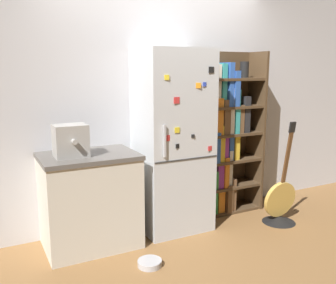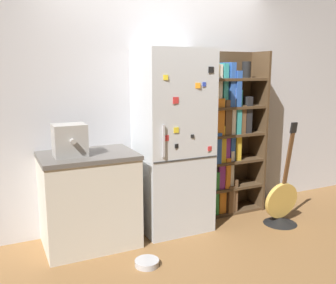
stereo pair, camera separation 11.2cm
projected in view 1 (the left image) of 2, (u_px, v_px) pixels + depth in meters
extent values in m
plane|color=olive|center=(180.00, 232.00, 3.83)|extent=(16.00, 16.00, 0.00)
cube|color=silver|center=(159.00, 102.00, 4.00)|extent=(8.00, 0.05, 2.60)
cube|color=silver|center=(173.00, 141.00, 3.80)|extent=(0.70, 0.58, 1.84)
cube|color=#333333|center=(187.00, 159.00, 3.57)|extent=(0.68, 0.01, 0.01)
cube|color=#B2B2B7|center=(165.00, 141.00, 3.41)|extent=(0.02, 0.02, 0.30)
cube|color=black|center=(177.00, 146.00, 3.49)|extent=(0.04, 0.02, 0.04)
cube|color=orange|center=(198.00, 86.00, 3.49)|extent=(0.05, 0.02, 0.05)
cube|color=blue|center=(205.00, 84.00, 3.52)|extent=(0.04, 0.01, 0.04)
cube|color=yellow|center=(167.00, 77.00, 3.32)|extent=(0.05, 0.01, 0.04)
cube|color=yellow|center=(177.00, 130.00, 3.46)|extent=(0.05, 0.01, 0.05)
cube|color=black|center=(193.00, 136.00, 3.55)|extent=(0.03, 0.01, 0.03)
cube|color=red|center=(210.00, 148.00, 3.67)|extent=(0.05, 0.01, 0.05)
cube|color=red|center=(167.00, 138.00, 3.43)|extent=(0.05, 0.02, 0.05)
cube|color=black|center=(211.00, 70.00, 3.52)|extent=(0.06, 0.01, 0.06)
cube|color=red|center=(177.00, 100.00, 3.41)|extent=(0.06, 0.01, 0.06)
cube|color=#4C3823|center=(201.00, 136.00, 4.10)|extent=(0.03, 0.34, 1.84)
cube|color=#4C3823|center=(255.00, 131.00, 4.43)|extent=(0.03, 0.34, 1.84)
cube|color=#4C3823|center=(221.00, 132.00, 4.40)|extent=(0.78, 0.03, 1.84)
cube|color=#4C3823|center=(227.00, 209.00, 4.44)|extent=(0.72, 0.31, 0.03)
cube|color=#4C3823|center=(228.00, 185.00, 4.38)|extent=(0.72, 0.31, 0.03)
cube|color=#4C3823|center=(229.00, 160.00, 4.32)|extent=(0.72, 0.31, 0.03)
cube|color=#4C3823|center=(229.00, 134.00, 4.26)|extent=(0.72, 0.31, 0.03)
cube|color=#4C3823|center=(230.00, 107.00, 4.21)|extent=(0.72, 0.31, 0.03)
cube|color=#4C3823|center=(231.00, 79.00, 4.15)|extent=(0.72, 0.31, 0.03)
cube|color=silver|center=(205.00, 199.00, 4.27)|extent=(0.08, 0.24, 0.31)
cube|color=#338C3F|center=(211.00, 191.00, 4.27)|extent=(0.05, 0.23, 0.50)
cube|color=orange|center=(217.00, 192.00, 4.32)|extent=(0.09, 0.22, 0.43)
cube|color=brown|center=(223.00, 196.00, 4.37)|extent=(0.07, 0.29, 0.31)
cube|color=brown|center=(228.00, 192.00, 4.40)|extent=(0.05, 0.27, 0.38)
cube|color=gold|center=(205.00, 166.00, 4.19)|extent=(0.06, 0.24, 0.51)
cube|color=#262628|center=(209.00, 171.00, 4.24)|extent=(0.04, 0.25, 0.37)
cube|color=purple|center=(215.00, 172.00, 4.27)|extent=(0.08, 0.25, 0.34)
cube|color=orange|center=(221.00, 171.00, 4.30)|extent=(0.06, 0.27, 0.35)
cube|color=silver|center=(225.00, 167.00, 4.32)|extent=(0.04, 0.25, 0.42)
cube|color=#2D59B2|center=(205.00, 145.00, 4.15)|extent=(0.05, 0.24, 0.37)
cube|color=#2D59B2|center=(211.00, 146.00, 4.17)|extent=(0.07, 0.28, 0.34)
cube|color=gold|center=(216.00, 143.00, 4.20)|extent=(0.07, 0.25, 0.41)
cube|color=purple|center=(221.00, 146.00, 4.24)|extent=(0.05, 0.23, 0.32)
cube|color=#2D59B2|center=(227.00, 137.00, 4.25)|extent=(0.06, 0.22, 0.50)
cube|color=gold|center=(232.00, 143.00, 4.31)|extent=(0.07, 0.23, 0.35)
cube|color=#2D59B2|center=(206.00, 116.00, 4.08)|extent=(0.07, 0.22, 0.42)
cube|color=orange|center=(214.00, 116.00, 4.12)|extent=(0.09, 0.26, 0.40)
cube|color=brown|center=(220.00, 116.00, 4.17)|extent=(0.08, 0.28, 0.38)
cube|color=silver|center=(226.00, 110.00, 4.19)|extent=(0.05, 0.28, 0.51)
cube|color=teal|center=(231.00, 111.00, 4.22)|extent=(0.06, 0.27, 0.49)
cube|color=brown|center=(236.00, 118.00, 4.26)|extent=(0.06, 0.25, 0.32)
cube|color=#262628|center=(241.00, 114.00, 4.29)|extent=(0.07, 0.25, 0.41)
cube|color=gold|center=(208.00, 85.00, 4.02)|extent=(0.09, 0.25, 0.47)
cube|color=silver|center=(213.00, 86.00, 4.07)|extent=(0.05, 0.24, 0.45)
cube|color=teal|center=(219.00, 85.00, 4.08)|extent=(0.06, 0.22, 0.46)
cube|color=#2D59B2|center=(225.00, 84.00, 4.12)|extent=(0.06, 0.27, 0.47)
cube|color=#2D59B2|center=(230.00, 88.00, 4.16)|extent=(0.07, 0.29, 0.39)
cylinder|color=black|center=(244.00, 70.00, 4.21)|extent=(0.10, 0.10, 0.18)
cube|color=beige|center=(90.00, 202.00, 3.48)|extent=(0.85, 0.61, 0.84)
cube|color=#5B5651|center=(88.00, 156.00, 3.40)|extent=(0.87, 0.63, 0.04)
cube|color=#A5A39E|center=(71.00, 141.00, 3.26)|extent=(0.28, 0.22, 0.29)
cylinder|color=#A5A39E|center=(74.00, 142.00, 3.13)|extent=(0.04, 0.06, 0.04)
cone|color=black|center=(279.00, 219.00, 4.08)|extent=(0.36, 0.36, 0.06)
cylinder|color=gold|center=(280.00, 199.00, 4.04)|extent=(0.40, 0.10, 0.40)
cube|color=brown|center=(287.00, 158.00, 3.89)|extent=(0.04, 0.10, 0.55)
cube|color=black|center=(292.00, 127.00, 3.79)|extent=(0.07, 0.04, 0.11)
cylinder|color=#B7B7BC|center=(150.00, 263.00, 3.16)|extent=(0.21, 0.21, 0.05)
torus|color=#B7B7BC|center=(150.00, 261.00, 3.16)|extent=(0.21, 0.21, 0.01)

